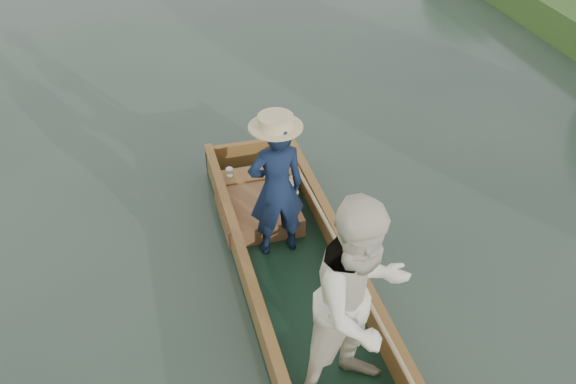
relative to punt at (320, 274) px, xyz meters
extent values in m
plane|color=#283D30|center=(-0.04, 0.34, -0.71)|extent=(120.00, 120.00, 0.00)
cube|color=black|center=(-0.04, 0.34, -0.67)|extent=(1.10, 5.00, 0.08)
cube|color=#8F5D2C|center=(-0.55, 0.34, -0.47)|extent=(0.08, 5.00, 0.32)
cube|color=#8F5D2C|center=(0.47, 0.34, -0.47)|extent=(0.08, 5.00, 0.32)
cube|color=#8F5D2C|center=(-0.04, 2.80, -0.47)|extent=(1.10, 0.08, 0.32)
cube|color=#8F5D2C|center=(-0.55, 0.34, -0.29)|extent=(0.10, 5.00, 0.04)
cube|color=#8F5D2C|center=(0.47, 0.34, -0.29)|extent=(0.10, 5.00, 0.04)
cube|color=#8F5D2C|center=(-0.04, 2.24, -0.41)|extent=(0.94, 0.30, 0.05)
imported|color=#121E3A|center=(-0.11, 1.13, 0.16)|extent=(0.59, 0.40, 1.58)
cylinder|color=beige|center=(-0.11, 1.13, 0.91)|extent=(0.52, 0.52, 0.12)
imported|color=white|center=(0.07, -0.74, 0.35)|extent=(1.16, 1.04, 1.96)
cube|color=brown|center=(-0.19, 1.68, -0.52)|extent=(0.85, 0.90, 0.22)
sphere|color=tan|center=(0.12, 1.58, -0.29)|extent=(0.22, 0.22, 0.22)
sphere|color=tan|center=(0.12, 1.57, -0.13)|extent=(0.16, 0.16, 0.16)
sphere|color=tan|center=(0.06, 1.57, -0.06)|extent=(0.06, 0.06, 0.06)
sphere|color=tan|center=(0.18, 1.57, -0.06)|extent=(0.06, 0.06, 0.06)
sphere|color=tan|center=(0.12, 1.51, -0.15)|extent=(0.06, 0.06, 0.06)
sphere|color=tan|center=(0.02, 1.56, -0.26)|extent=(0.08, 0.08, 0.08)
sphere|color=tan|center=(0.21, 1.56, -0.26)|extent=(0.08, 0.08, 0.08)
sphere|color=tan|center=(0.06, 1.55, -0.39)|extent=(0.09, 0.09, 0.09)
sphere|color=tan|center=(0.17, 1.55, -0.39)|extent=(0.09, 0.09, 0.09)
cylinder|color=silver|center=(-0.40, 2.24, -0.38)|extent=(0.07, 0.07, 0.01)
cylinder|color=silver|center=(-0.40, 2.24, -0.34)|extent=(0.01, 0.01, 0.08)
ellipsoid|color=silver|center=(-0.40, 2.24, -0.29)|extent=(0.09, 0.09, 0.05)
cylinder|color=tan|center=(0.39, 0.18, -0.25)|extent=(0.04, 4.07, 0.19)
camera|label=1|loc=(-1.36, -3.90, 3.94)|focal=40.00mm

